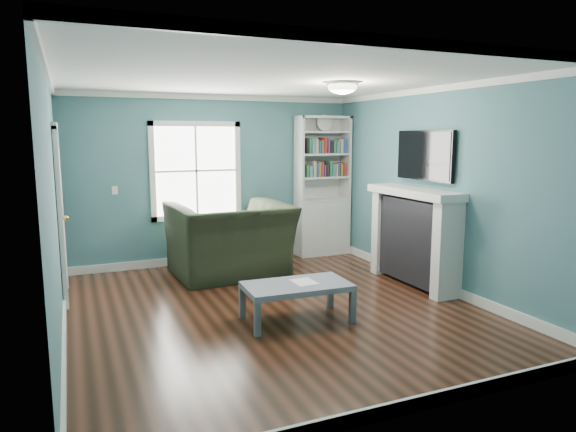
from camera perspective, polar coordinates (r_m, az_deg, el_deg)
name	(u,v)px	position (r m, az deg, el deg)	size (l,w,h in m)	color
floor	(275,309)	(6.03, -1.47, -10.27)	(5.00, 5.00, 0.00)	black
room_walls	(274,172)	(5.71, -1.54, 4.90)	(5.00, 5.00, 5.00)	#3E7575
trim	(274,203)	(5.74, -1.52, 1.47)	(4.50, 5.00, 2.60)	white
window	(196,171)	(8.00, -10.16, 4.97)	(1.40, 0.06, 1.50)	white
bookshelf	(322,200)	(8.59, 3.81, 1.82)	(0.90, 0.35, 2.31)	silver
fireplace	(414,238)	(7.03, 13.84, -2.38)	(0.44, 1.58, 1.30)	black
tv	(425,155)	(6.98, 14.97, 6.51)	(0.06, 1.10, 0.65)	black
door	(60,212)	(6.76, -23.99, 0.42)	(0.12, 0.98, 2.17)	silver
ceiling_fixture	(342,86)	(6.20, 6.07, 14.12)	(0.38, 0.38, 0.15)	white
light_switch	(115,190)	(7.84, -18.69, 2.73)	(0.08, 0.01, 0.12)	white
recliner	(230,228)	(7.31, -6.47, -1.29)	(1.59, 1.03, 1.39)	black
coffee_table	(297,288)	(5.57, 0.98, -8.03)	(1.15, 0.66, 0.41)	#515A61
paper_sheet	(304,282)	(5.61, 1.80, -7.33)	(0.23, 0.29, 0.00)	white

